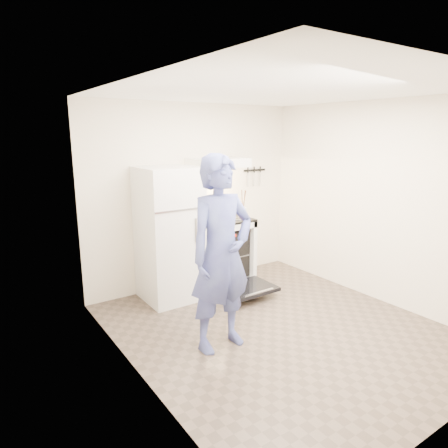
% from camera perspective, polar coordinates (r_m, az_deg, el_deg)
% --- Properties ---
extents(floor, '(3.60, 3.60, 0.00)m').
position_cam_1_polar(floor, '(4.58, 7.85, -14.58)').
color(floor, '#4E4136').
rests_on(floor, ground).
extents(back_wall, '(3.20, 0.02, 2.50)m').
position_cam_1_polar(back_wall, '(5.59, -4.22, 4.08)').
color(back_wall, beige).
rests_on(back_wall, ground).
extents(refrigerator, '(0.70, 0.70, 1.70)m').
position_cam_1_polar(refrigerator, '(5.10, -7.80, -1.46)').
color(refrigerator, white).
rests_on(refrigerator, floor).
extents(stove_body, '(0.76, 0.65, 0.92)m').
position_cam_1_polar(stove_body, '(5.62, -0.38, -4.12)').
color(stove_body, white).
rests_on(stove_body, floor).
extents(cooktop, '(0.76, 0.65, 0.03)m').
position_cam_1_polar(cooktop, '(5.50, -0.38, 0.62)').
color(cooktop, black).
rests_on(cooktop, stove_body).
extents(backsplash, '(0.76, 0.07, 0.20)m').
position_cam_1_polar(backsplash, '(5.71, -1.99, 2.25)').
color(backsplash, white).
rests_on(backsplash, cooktop).
extents(oven_door, '(0.70, 0.54, 0.04)m').
position_cam_1_polar(oven_door, '(5.27, 3.29, -9.16)').
color(oven_door, black).
rests_on(oven_door, floor).
extents(oven_rack, '(0.60, 0.52, 0.01)m').
position_cam_1_polar(oven_rack, '(5.62, -0.38, -4.32)').
color(oven_rack, slate).
rests_on(oven_rack, stove_body).
extents(range_hood, '(0.76, 0.50, 0.12)m').
position_cam_1_polar(range_hood, '(5.45, -0.84, 8.75)').
color(range_hood, white).
rests_on(range_hood, back_wall).
extents(knife_strip, '(0.40, 0.02, 0.03)m').
position_cam_1_polar(knife_strip, '(6.13, 4.39, 7.68)').
color(knife_strip, black).
rests_on(knife_strip, back_wall).
extents(pizza_stone, '(0.33, 0.33, 0.02)m').
position_cam_1_polar(pizza_stone, '(5.73, -0.24, -3.84)').
color(pizza_stone, '#926F54').
rests_on(pizza_stone, oven_rack).
extents(tea_kettle, '(0.25, 0.21, 0.30)m').
position_cam_1_polar(tea_kettle, '(5.51, -2.79, 2.40)').
color(tea_kettle, '#B7B7BC').
rests_on(tea_kettle, cooktop).
extents(utensil_jar, '(0.10, 0.10, 0.13)m').
position_cam_1_polar(utensil_jar, '(5.47, 2.79, 1.73)').
color(utensil_jar, silver).
rests_on(utensil_jar, cooktop).
extents(person, '(0.72, 0.49, 1.92)m').
position_cam_1_polar(person, '(3.85, -0.38, -4.35)').
color(person, navy).
rests_on(person, floor).
extents(dutch_oven, '(0.32, 0.25, 0.22)m').
position_cam_1_polar(dutch_oven, '(4.14, -0.26, -2.16)').
color(dutch_oven, red).
rests_on(dutch_oven, person).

